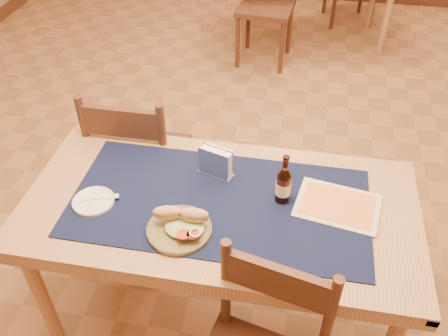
% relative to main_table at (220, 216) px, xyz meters
% --- Properties ---
extents(main_table, '(1.60, 0.80, 0.75)m').
position_rel_main_table_xyz_m(main_table, '(0.00, 0.00, 0.00)').
color(main_table, '#AA7A50').
rests_on(main_table, ground).
extents(placemat, '(1.20, 0.60, 0.01)m').
position_rel_main_table_xyz_m(placemat, '(0.00, 0.00, 0.09)').
color(placemat, '#0D1433').
rests_on(placemat, main_table).
extents(baseboard, '(6.00, 7.00, 0.10)m').
position_rel_main_table_xyz_m(baseboard, '(0.00, 0.80, -0.62)').
color(baseboard, '#472819').
rests_on(baseboard, ground).
extents(chair_main_far, '(0.45, 0.45, 0.96)m').
position_rel_main_table_xyz_m(chair_main_far, '(-0.52, 0.49, -0.17)').
color(chair_main_far, '#472819').
rests_on(chair_main_far, ground).
extents(chair_back_near, '(0.50, 0.50, 0.99)m').
position_rel_main_table_xyz_m(chair_back_near, '(-0.10, 2.70, -0.15)').
color(chair_back_near, '#472819').
rests_on(chair_back_near, ground).
extents(sandwich_plate, '(0.25, 0.25, 0.10)m').
position_rel_main_table_xyz_m(sandwich_plate, '(-0.11, -0.18, 0.11)').
color(sandwich_plate, brown).
rests_on(sandwich_plate, placemat).
extents(side_plate, '(0.17, 0.17, 0.01)m').
position_rel_main_table_xyz_m(side_plate, '(-0.50, -0.10, 0.10)').
color(side_plate, silver).
rests_on(side_plate, placemat).
extents(fork, '(0.14, 0.07, 0.00)m').
position_rel_main_table_xyz_m(fork, '(-0.46, -0.08, 0.10)').
color(fork, '#9DE87F').
rests_on(fork, side_plate).
extents(beer_bottle, '(0.06, 0.06, 0.23)m').
position_rel_main_table_xyz_m(beer_bottle, '(0.25, 0.06, 0.17)').
color(beer_bottle, '#4A190D').
rests_on(beer_bottle, placemat).
extents(napkin_holder, '(0.16, 0.10, 0.13)m').
position_rel_main_table_xyz_m(napkin_holder, '(-0.05, 0.17, 0.15)').
color(napkin_holder, silver).
rests_on(napkin_holder, placemat).
extents(menu_card, '(0.36, 0.29, 0.01)m').
position_rel_main_table_xyz_m(menu_card, '(0.47, 0.06, 0.09)').
color(menu_card, beige).
rests_on(menu_card, placemat).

